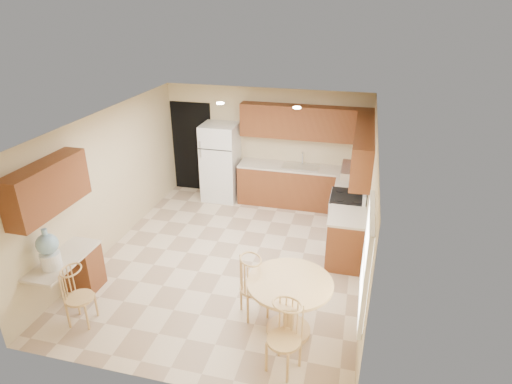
% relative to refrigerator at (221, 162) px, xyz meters
% --- Properties ---
extents(floor, '(5.50, 5.50, 0.00)m').
position_rel_refrigerator_xyz_m(floor, '(0.95, -2.40, -0.87)').
color(floor, beige).
rests_on(floor, ground).
extents(ceiling, '(4.50, 5.50, 0.02)m').
position_rel_refrigerator_xyz_m(ceiling, '(0.95, -2.40, 1.63)').
color(ceiling, white).
rests_on(ceiling, wall_back).
extents(wall_back, '(4.50, 0.02, 2.50)m').
position_rel_refrigerator_xyz_m(wall_back, '(0.95, 0.35, 0.38)').
color(wall_back, beige).
rests_on(wall_back, floor).
extents(wall_front, '(4.50, 0.02, 2.50)m').
position_rel_refrigerator_xyz_m(wall_front, '(0.95, -5.15, 0.38)').
color(wall_front, beige).
rests_on(wall_front, floor).
extents(wall_left, '(0.02, 5.50, 2.50)m').
position_rel_refrigerator_xyz_m(wall_left, '(-1.30, -2.40, 0.38)').
color(wall_left, beige).
rests_on(wall_left, floor).
extents(wall_right, '(0.02, 5.50, 2.50)m').
position_rel_refrigerator_xyz_m(wall_right, '(3.20, -2.40, 0.38)').
color(wall_right, beige).
rests_on(wall_right, floor).
extents(doorway, '(0.90, 0.02, 2.10)m').
position_rel_refrigerator_xyz_m(doorway, '(-0.80, 0.34, 0.18)').
color(doorway, black).
rests_on(doorway, floor).
extents(base_cab_back, '(2.75, 0.60, 0.87)m').
position_rel_refrigerator_xyz_m(base_cab_back, '(1.83, 0.05, -0.43)').
color(base_cab_back, brown).
rests_on(base_cab_back, floor).
extents(counter_back, '(2.75, 0.63, 0.04)m').
position_rel_refrigerator_xyz_m(counter_back, '(1.83, 0.05, 0.02)').
color(counter_back, beige).
rests_on(counter_back, base_cab_back).
extents(base_cab_right_a, '(0.60, 0.59, 0.87)m').
position_rel_refrigerator_xyz_m(base_cab_right_a, '(2.90, -0.54, -0.43)').
color(base_cab_right_a, brown).
rests_on(base_cab_right_a, floor).
extents(counter_right_a, '(0.63, 0.59, 0.04)m').
position_rel_refrigerator_xyz_m(counter_right_a, '(2.90, -0.54, 0.02)').
color(counter_right_a, beige).
rests_on(counter_right_a, base_cab_right_a).
extents(base_cab_right_b, '(0.60, 0.80, 0.87)m').
position_rel_refrigerator_xyz_m(base_cab_right_b, '(2.90, -2.00, -0.43)').
color(base_cab_right_b, brown).
rests_on(base_cab_right_b, floor).
extents(counter_right_b, '(0.63, 0.80, 0.04)m').
position_rel_refrigerator_xyz_m(counter_right_b, '(2.90, -2.00, 0.02)').
color(counter_right_b, beige).
rests_on(counter_right_b, base_cab_right_b).
extents(upper_cab_back, '(2.75, 0.33, 0.70)m').
position_rel_refrigerator_xyz_m(upper_cab_back, '(1.83, 0.19, 0.98)').
color(upper_cab_back, brown).
rests_on(upper_cab_back, wall_back).
extents(upper_cab_right, '(0.33, 2.42, 0.70)m').
position_rel_refrigerator_xyz_m(upper_cab_right, '(3.04, -1.19, 0.98)').
color(upper_cab_right, brown).
rests_on(upper_cab_right, wall_right).
extents(upper_cab_left, '(0.33, 1.40, 0.70)m').
position_rel_refrigerator_xyz_m(upper_cab_left, '(-1.13, -4.00, 0.98)').
color(upper_cab_left, brown).
rests_on(upper_cab_left, wall_left).
extents(sink, '(0.78, 0.44, 0.01)m').
position_rel_refrigerator_xyz_m(sink, '(1.80, 0.05, 0.04)').
color(sink, silver).
rests_on(sink, counter_back).
extents(range_hood, '(0.50, 0.76, 0.14)m').
position_rel_refrigerator_xyz_m(range_hood, '(2.95, -1.22, 0.55)').
color(range_hood, silver).
rests_on(range_hood, upper_cab_right).
extents(desk_pedestal, '(0.48, 0.42, 0.72)m').
position_rel_refrigerator_xyz_m(desk_pedestal, '(-1.05, -3.72, -0.51)').
color(desk_pedestal, brown).
rests_on(desk_pedestal, floor).
extents(desk_top, '(0.50, 1.20, 0.04)m').
position_rel_refrigerator_xyz_m(desk_top, '(-1.05, -4.10, -0.12)').
color(desk_top, beige).
rests_on(desk_top, desk_pedestal).
extents(window, '(0.06, 1.12, 1.30)m').
position_rel_refrigerator_xyz_m(window, '(3.18, -4.25, 0.63)').
color(window, white).
rests_on(window, wall_right).
extents(can_light_a, '(0.14, 0.14, 0.02)m').
position_rel_refrigerator_xyz_m(can_light_a, '(0.45, -1.20, 1.62)').
color(can_light_a, white).
rests_on(can_light_a, ceiling).
extents(can_light_b, '(0.14, 0.14, 0.02)m').
position_rel_refrigerator_xyz_m(can_light_b, '(1.85, -1.20, 1.62)').
color(can_light_b, white).
rests_on(can_light_b, ceiling).
extents(refrigerator, '(0.77, 0.75, 1.74)m').
position_rel_refrigerator_xyz_m(refrigerator, '(0.00, 0.00, 0.00)').
color(refrigerator, white).
rests_on(refrigerator, floor).
extents(stove, '(0.65, 0.76, 1.09)m').
position_rel_refrigerator_xyz_m(stove, '(2.88, -1.22, -0.40)').
color(stove, white).
rests_on(stove, floor).
extents(dining_table, '(1.14, 1.14, 0.84)m').
position_rel_refrigerator_xyz_m(dining_table, '(2.27, -3.94, -0.32)').
color(dining_table, tan).
rests_on(dining_table, floor).
extents(chair_table_a, '(0.42, 0.53, 0.95)m').
position_rel_refrigerator_xyz_m(chair_table_a, '(1.72, -3.78, -0.29)').
color(chair_table_a, tan).
rests_on(chair_table_a, floor).
extents(chair_table_b, '(0.42, 0.47, 0.96)m').
position_rel_refrigerator_xyz_m(chair_table_b, '(2.32, -4.68, -0.28)').
color(chair_table_b, tan).
rests_on(chair_table_b, floor).
extents(chair_desk, '(0.39, 0.50, 0.88)m').
position_rel_refrigerator_xyz_m(chair_desk, '(-0.60, -4.53, -0.33)').
color(chair_desk, tan).
rests_on(chair_desk, floor).
extents(water_crock, '(0.30, 0.30, 0.62)m').
position_rel_refrigerator_xyz_m(water_crock, '(-1.05, -4.33, 0.18)').
color(water_crock, white).
rests_on(water_crock, desk_top).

